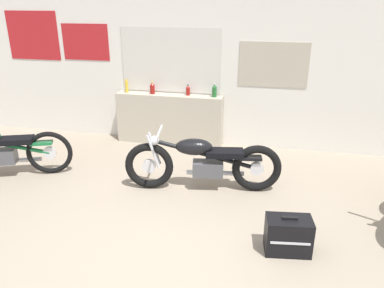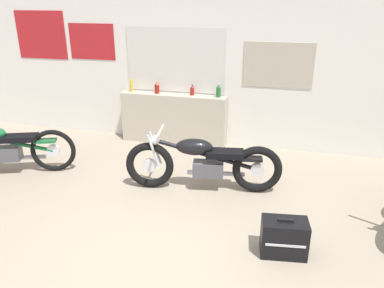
{
  "view_description": "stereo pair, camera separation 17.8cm",
  "coord_description": "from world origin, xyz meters",
  "px_view_note": "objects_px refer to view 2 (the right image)",
  "views": [
    {
      "loc": [
        1.04,
        -2.89,
        2.45
      ],
      "look_at": [
        0.06,
        1.49,
        0.7
      ],
      "focal_mm": 35.0,
      "sensor_mm": 36.0,
      "label": 1
    },
    {
      "loc": [
        1.21,
        -2.85,
        2.45
      ],
      "look_at": [
        0.06,
        1.49,
        0.7
      ],
      "focal_mm": 35.0,
      "sensor_mm": 36.0,
      "label": 2
    }
  ],
  "objects_px": {
    "bottle_left_center": "(157,88)",
    "bottle_center": "(192,91)",
    "hard_case_black": "(284,237)",
    "bottle_right_center": "(219,91)",
    "bottle_leftmost": "(132,85)",
    "motorcycle_black": "(203,163)"
  },
  "relations": [
    {
      "from": "bottle_center",
      "to": "bottle_right_center",
      "type": "bearing_deg",
      "value": -2.57
    },
    {
      "from": "bottle_leftmost",
      "to": "bottle_left_center",
      "type": "relative_size",
      "value": 1.34
    },
    {
      "from": "bottle_center",
      "to": "bottle_leftmost",
      "type": "bearing_deg",
      "value": -177.71
    },
    {
      "from": "bottle_leftmost",
      "to": "bottle_left_center",
      "type": "height_order",
      "value": "bottle_leftmost"
    },
    {
      "from": "hard_case_black",
      "to": "bottle_right_center",
      "type": "bearing_deg",
      "value": 114.07
    },
    {
      "from": "bottle_center",
      "to": "hard_case_black",
      "type": "distance_m",
      "value": 3.37
    },
    {
      "from": "bottle_left_center",
      "to": "bottle_center",
      "type": "bearing_deg",
      "value": 3.04
    },
    {
      "from": "bottle_left_center",
      "to": "bottle_right_center",
      "type": "height_order",
      "value": "bottle_right_center"
    },
    {
      "from": "bottle_leftmost",
      "to": "motorcycle_black",
      "type": "xyz_separation_m",
      "value": [
        1.69,
        -1.61,
        -0.62
      ]
    },
    {
      "from": "hard_case_black",
      "to": "bottle_leftmost",
      "type": "bearing_deg",
      "value": 135.57
    },
    {
      "from": "bottle_left_center",
      "to": "bottle_right_center",
      "type": "bearing_deg",
      "value": 0.66
    },
    {
      "from": "bottle_leftmost",
      "to": "bottle_center",
      "type": "relative_size",
      "value": 1.57
    },
    {
      "from": "bottle_leftmost",
      "to": "bottle_left_center",
      "type": "distance_m",
      "value": 0.47
    },
    {
      "from": "motorcycle_black",
      "to": "bottle_left_center",
      "type": "bearing_deg",
      "value": 126.96
    },
    {
      "from": "motorcycle_black",
      "to": "hard_case_black",
      "type": "relative_size",
      "value": 4.25
    },
    {
      "from": "bottle_right_center",
      "to": "motorcycle_black",
      "type": "distance_m",
      "value": 1.74
    },
    {
      "from": "bottle_left_center",
      "to": "bottle_right_center",
      "type": "relative_size",
      "value": 0.91
    },
    {
      "from": "bottle_right_center",
      "to": "hard_case_black",
      "type": "xyz_separation_m",
      "value": [
        1.24,
        -2.78,
        -0.8
      ]
    },
    {
      "from": "bottle_leftmost",
      "to": "hard_case_black",
      "type": "distance_m",
      "value": 4.02
    },
    {
      "from": "bottle_right_center",
      "to": "motorcycle_black",
      "type": "xyz_separation_m",
      "value": [
        0.12,
        -1.63,
        -0.6
      ]
    },
    {
      "from": "bottle_leftmost",
      "to": "bottle_center",
      "type": "xyz_separation_m",
      "value": [
        1.1,
        0.04,
        -0.05
      ]
    },
    {
      "from": "bottle_leftmost",
      "to": "motorcycle_black",
      "type": "height_order",
      "value": "bottle_leftmost"
    }
  ]
}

